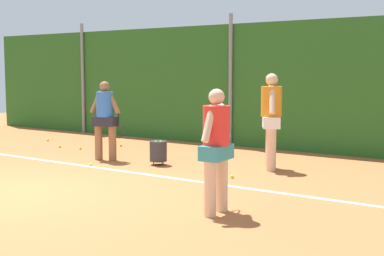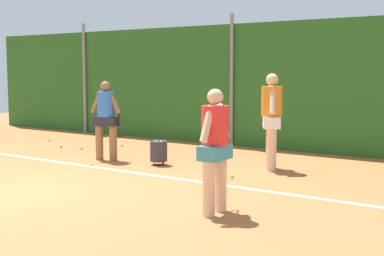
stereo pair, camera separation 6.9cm
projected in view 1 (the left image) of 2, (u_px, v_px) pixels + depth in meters
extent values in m
plane|color=#B76638|center=(108.00, 174.00, 10.32)|extent=(28.48, 28.48, 0.00)
cube|color=#286023|center=(234.00, 85.00, 14.09)|extent=(18.51, 0.25, 3.15)
cylinder|color=gray|center=(83.00, 79.00, 16.92)|extent=(0.10, 0.10, 3.41)
cylinder|color=gray|center=(230.00, 80.00, 13.93)|extent=(0.10, 0.10, 3.41)
cube|color=white|center=(120.00, 171.00, 10.59)|extent=(13.53, 0.10, 0.01)
cylinder|color=beige|center=(210.00, 189.00, 7.26)|extent=(0.17, 0.17, 0.75)
cylinder|color=beige|center=(222.00, 184.00, 7.54)|extent=(0.17, 0.17, 0.75)
cube|color=teal|center=(216.00, 152.00, 7.35)|extent=(0.32, 0.52, 0.20)
cylinder|color=red|center=(216.00, 125.00, 7.31)|extent=(0.37, 0.37, 0.53)
sphere|color=beige|center=(217.00, 97.00, 7.27)|extent=(0.22, 0.22, 0.22)
cylinder|color=beige|center=(209.00, 124.00, 7.13)|extent=(0.11, 0.30, 0.50)
cylinder|color=beige|center=(224.00, 121.00, 7.48)|extent=(0.11, 0.30, 0.50)
cylinder|color=black|center=(223.00, 146.00, 7.62)|extent=(0.03, 0.03, 0.28)
torus|color=#26262B|center=(223.00, 165.00, 7.65)|extent=(0.04, 0.28, 0.28)
cylinder|color=#8C603D|center=(99.00, 143.00, 11.87)|extent=(0.17, 0.17, 0.76)
cylinder|color=#8C603D|center=(113.00, 143.00, 11.76)|extent=(0.17, 0.17, 0.76)
cube|color=#23232D|center=(105.00, 121.00, 11.77)|extent=(0.57, 0.42, 0.20)
cylinder|color=blue|center=(105.00, 104.00, 11.73)|extent=(0.37, 0.37, 0.54)
sphere|color=#8C603D|center=(105.00, 86.00, 11.68)|extent=(0.22, 0.22, 0.22)
cylinder|color=#8C603D|center=(96.00, 102.00, 11.79)|extent=(0.30, 0.16, 0.51)
cylinder|color=#8C603D|center=(114.00, 103.00, 11.66)|extent=(0.30, 0.16, 0.51)
cylinder|color=black|center=(118.00, 119.00, 11.72)|extent=(0.03, 0.03, 0.28)
torus|color=#26262B|center=(119.00, 132.00, 11.74)|extent=(0.28, 0.10, 0.28)
cylinder|color=beige|center=(271.00, 150.00, 10.53)|extent=(0.19, 0.19, 0.83)
cylinder|color=beige|center=(270.00, 147.00, 10.90)|extent=(0.19, 0.19, 0.83)
cube|color=white|center=(271.00, 122.00, 10.66)|extent=(0.56, 0.64, 0.22)
cylinder|color=orange|center=(271.00, 101.00, 10.62)|extent=(0.41, 0.41, 0.59)
sphere|color=beige|center=(272.00, 80.00, 10.57)|extent=(0.24, 0.24, 0.24)
cylinder|color=beige|center=(272.00, 100.00, 10.38)|extent=(0.23, 0.31, 0.57)
cylinder|color=beige|center=(271.00, 99.00, 10.84)|extent=(0.23, 0.31, 0.57)
cylinder|color=#2D2D33|center=(158.00, 151.00, 11.23)|extent=(0.36, 0.36, 0.42)
cylinder|color=#2D2D33|center=(163.00, 164.00, 11.19)|extent=(0.02, 0.02, 0.08)
cylinder|color=#2D2D33|center=(154.00, 162.00, 11.33)|extent=(0.02, 0.02, 0.08)
cylinder|color=#2D2D33|center=(162.00, 162.00, 11.36)|extent=(0.02, 0.02, 0.08)
sphere|color=#CCDB33|center=(161.00, 142.00, 11.21)|extent=(0.07, 0.07, 0.07)
sphere|color=#CCDB33|center=(156.00, 142.00, 11.22)|extent=(0.07, 0.07, 0.07)
sphere|color=#CCDB33|center=(80.00, 148.00, 13.46)|extent=(0.07, 0.07, 0.07)
sphere|color=#CCDB33|center=(48.00, 140.00, 15.02)|extent=(0.07, 0.07, 0.07)
sphere|color=#CCDB33|center=(121.00, 145.00, 14.00)|extent=(0.07, 0.07, 0.07)
sphere|color=#CCDB33|center=(201.00, 153.00, 12.74)|extent=(0.07, 0.07, 0.07)
sphere|color=#CCDB33|center=(60.00, 146.00, 13.80)|extent=(0.07, 0.07, 0.07)
sphere|color=#CCDB33|center=(90.00, 165.00, 11.11)|extent=(0.07, 0.07, 0.07)
sphere|color=#CCDB33|center=(232.00, 176.00, 9.87)|extent=(0.07, 0.07, 0.07)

